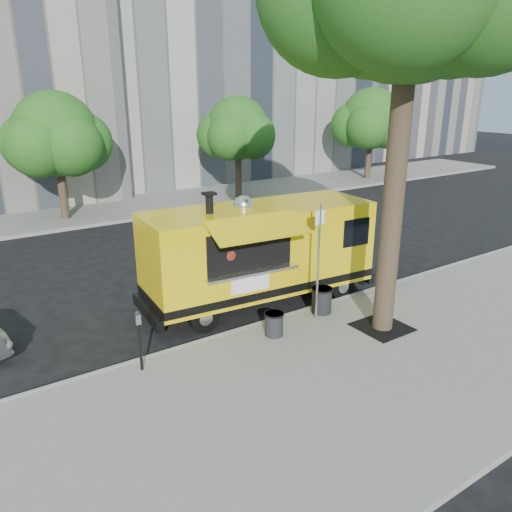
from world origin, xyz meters
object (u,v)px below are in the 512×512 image
(parking_meter, at_px, (139,334))
(trash_bin_left, at_px, (274,323))
(far_tree_c, at_px, (238,129))
(sign_post, at_px, (318,256))
(far_tree_d, at_px, (371,119))
(trash_bin_right, at_px, (322,299))
(far_tree_b, at_px, (55,134))
(food_truck, at_px, (259,251))

(parking_meter, height_order, trash_bin_left, parking_meter)
(far_tree_c, xyz_separation_m, trash_bin_left, (-7.82, -14.04, -3.26))
(trash_bin_left, bearing_deg, sign_post, 3.80)
(sign_post, bearing_deg, trash_bin_left, -176.20)
(far_tree_d, bearing_deg, far_tree_c, -178.85)
(trash_bin_left, relative_size, trash_bin_right, 0.85)
(far_tree_b, relative_size, far_tree_d, 0.97)
(far_tree_c, relative_size, trash_bin_left, 9.20)
(trash_bin_left, xyz_separation_m, trash_bin_right, (1.77, 0.34, 0.05))
(far_tree_c, relative_size, trash_bin_right, 7.78)
(sign_post, bearing_deg, far_tree_d, 40.70)
(sign_post, xyz_separation_m, food_truck, (-0.42, 1.94, -0.33))
(far_tree_b, height_order, far_tree_c, far_tree_b)
(sign_post, distance_m, trash_bin_left, 1.96)
(far_tree_d, distance_m, trash_bin_left, 23.07)
(far_tree_c, bearing_deg, trash_bin_left, -119.13)
(far_tree_d, bearing_deg, far_tree_b, 179.70)
(sign_post, height_order, trash_bin_right, sign_post)
(sign_post, height_order, parking_meter, sign_post)
(sign_post, xyz_separation_m, parking_meter, (-4.55, 0.20, -0.87))
(far_tree_d, relative_size, trash_bin_right, 8.43)
(trash_bin_left, bearing_deg, food_truck, 64.76)
(sign_post, height_order, food_truck, food_truck)
(far_tree_d, height_order, food_truck, far_tree_d)
(food_truck, distance_m, trash_bin_left, 2.48)
(trash_bin_left, height_order, trash_bin_right, trash_bin_right)
(trash_bin_left, bearing_deg, far_tree_c, 60.87)
(far_tree_b, bearing_deg, trash_bin_right, -78.10)
(parking_meter, distance_m, food_truck, 4.51)
(far_tree_b, height_order, trash_bin_left, far_tree_b)
(sign_post, bearing_deg, food_truck, 102.23)
(far_tree_b, xyz_separation_m, food_truck, (2.13, -12.31, -2.31))
(parking_meter, relative_size, trash_bin_right, 1.99)
(far_tree_b, distance_m, trash_bin_right, 14.69)
(far_tree_b, xyz_separation_m, far_tree_c, (9.00, -0.30, -0.12))
(far_tree_b, distance_m, far_tree_d, 19.00)
(food_truck, bearing_deg, far_tree_b, 104.80)
(far_tree_b, height_order, parking_meter, far_tree_b)
(parking_meter, relative_size, trash_bin_left, 2.36)
(parking_meter, height_order, trash_bin_right, parking_meter)
(sign_post, distance_m, food_truck, 2.01)
(parking_meter, bearing_deg, food_truck, 22.79)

